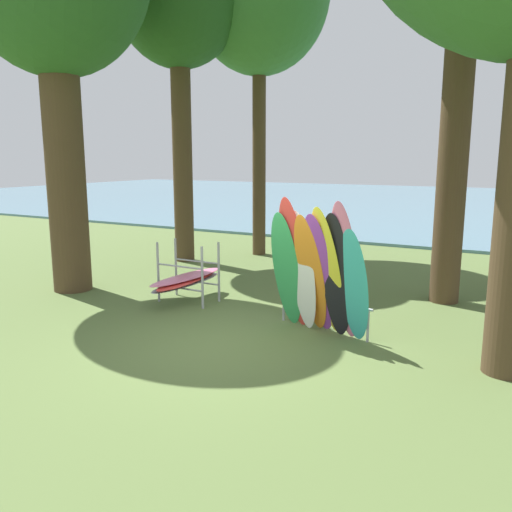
{
  "coord_description": "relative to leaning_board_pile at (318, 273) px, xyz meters",
  "views": [
    {
      "loc": [
        4.24,
        -6.74,
        2.97
      ],
      "look_at": [
        -0.47,
        1.9,
        1.1
      ],
      "focal_mm": 36.75,
      "sensor_mm": 36.0,
      "label": 1
    }
  ],
  "objects": [
    {
      "name": "lake_water",
      "position": [
        -1.09,
        27.39,
        -1.02
      ],
      "size": [
        80.0,
        36.0,
        0.1
      ],
      "primitive_type": "cube",
      "color": "slate",
      "rests_on": "ground"
    },
    {
      "name": "ground_plane",
      "position": [
        -1.09,
        -1.2,
        -1.07
      ],
      "size": [
        80.0,
        80.0,
        0.0
      ],
      "primitive_type": "plane",
      "color": "#566B38"
    },
    {
      "name": "board_storage_rack",
      "position": [
        -3.17,
        0.66,
        -0.59
      ],
      "size": [
        1.15,
        2.13,
        1.25
      ],
      "color": "#9EA0A5",
      "rests_on": "ground"
    },
    {
      "name": "leaning_board_pile",
      "position": [
        0.0,
        0.0,
        0.0
      ],
      "size": [
        1.87,
        0.9,
        2.34
      ],
      "color": "#339E56",
      "rests_on": "ground"
    }
  ]
}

